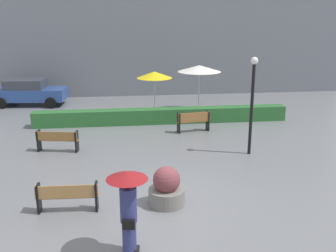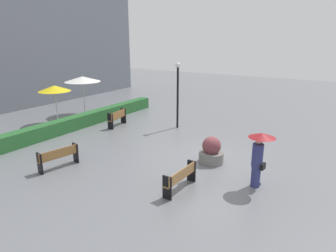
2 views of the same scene
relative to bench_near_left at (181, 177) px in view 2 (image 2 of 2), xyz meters
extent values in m
plane|color=slate|center=(2.85, 0.38, -0.49)|extent=(60.00, 60.00, 0.00)
cube|color=#9E7242|center=(0.00, 0.06, -0.06)|extent=(1.69, 0.30, 0.04)
cube|color=#9E7242|center=(0.00, -0.08, 0.14)|extent=(1.69, 0.11, 0.37)
cube|color=black|center=(-0.78, 0.07, -0.08)|extent=(0.07, 0.33, 0.81)
cube|color=black|center=(0.78, 0.00, -0.08)|extent=(0.07, 0.33, 0.81)
cube|color=olive|center=(-1.00, 5.12, -0.02)|extent=(1.67, 0.56, 0.04)
cube|color=olive|center=(-1.03, 4.98, 0.18)|extent=(1.63, 0.35, 0.35)
cube|color=black|center=(-1.76, 5.24, -0.06)|extent=(0.13, 0.36, 0.84)
cube|color=black|center=(-0.25, 4.95, -0.06)|extent=(0.13, 0.36, 0.84)
cube|color=olive|center=(4.82, 7.14, -0.01)|extent=(1.57, 0.49, 0.04)
cube|color=olive|center=(4.84, 7.00, 0.23)|extent=(1.53, 0.29, 0.44)
cube|color=black|center=(4.12, 7.01, -0.02)|extent=(0.11, 0.35, 0.94)
cube|color=black|center=(5.53, 7.24, -0.02)|extent=(0.11, 0.35, 0.94)
cylinder|color=navy|center=(1.63, -2.10, -0.10)|extent=(0.32, 0.32, 0.76)
cube|color=black|center=(1.69, -2.11, -0.45)|extent=(0.35, 0.30, 0.08)
cylinder|color=navy|center=(1.63, -2.10, 0.69)|extent=(0.38, 0.38, 0.83)
sphere|color=tan|center=(1.63, -2.10, 1.21)|extent=(0.21, 0.21, 0.21)
cube|color=black|center=(1.62, -2.32, 0.33)|extent=(0.29, 0.14, 0.22)
cylinder|color=black|center=(1.62, -2.20, 0.99)|extent=(0.02, 0.02, 0.90)
cone|color=maroon|center=(1.62, -2.20, 1.44)|extent=(0.92, 0.92, 0.16)
cylinder|color=slate|center=(2.75, 0.10, -0.25)|extent=(1.04, 1.04, 0.47)
sphere|color=brown|center=(2.75, 0.10, 0.27)|extent=(0.78, 0.78, 0.78)
cylinder|color=black|center=(6.45, 3.92, 1.26)|extent=(0.12, 0.12, 3.50)
sphere|color=white|center=(6.45, 3.92, 3.13)|extent=(0.28, 0.28, 0.28)
cylinder|color=silver|center=(3.34, 10.64, 0.60)|extent=(0.06, 0.06, 2.16)
cone|color=yellow|center=(3.34, 10.64, 1.68)|extent=(1.89, 1.89, 0.35)
cylinder|color=silver|center=(5.83, 10.92, 0.72)|extent=(0.06, 0.06, 2.42)
cone|color=white|center=(5.83, 10.92, 1.93)|extent=(2.37, 2.37, 0.35)
cube|color=#28602D|center=(3.55, 8.78, -0.12)|extent=(12.59, 0.70, 0.74)
camera|label=1|loc=(1.56, -9.97, 4.75)|focal=41.63mm
camera|label=2|loc=(-8.17, -4.60, 4.58)|focal=32.12mm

